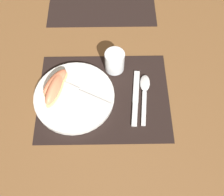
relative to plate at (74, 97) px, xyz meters
name	(u,v)px	position (x,y,z in m)	size (l,w,h in m)	color
ground_plane	(104,97)	(0.10, 0.01, -0.01)	(3.00, 3.00, 0.00)	brown
placemat	(104,96)	(0.10, 0.01, -0.01)	(0.43, 0.33, 0.00)	black
plate	(74,97)	(0.00, 0.00, 0.00)	(0.26, 0.26, 0.02)	white
juice_glass	(115,62)	(0.13, 0.12, 0.03)	(0.07, 0.07, 0.08)	silver
knife	(136,99)	(0.20, -0.01, -0.01)	(0.04, 0.21, 0.01)	silver
spoon	(145,90)	(0.23, 0.03, 0.00)	(0.04, 0.19, 0.01)	silver
fork	(80,92)	(0.02, 0.01, 0.01)	(0.18, 0.10, 0.00)	silver
citrus_wedge_0	(55,82)	(-0.06, 0.04, 0.03)	(0.10, 0.12, 0.04)	#F4DB84
citrus_wedge_1	(54,89)	(-0.06, 0.01, 0.03)	(0.07, 0.13, 0.05)	#F4DB84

